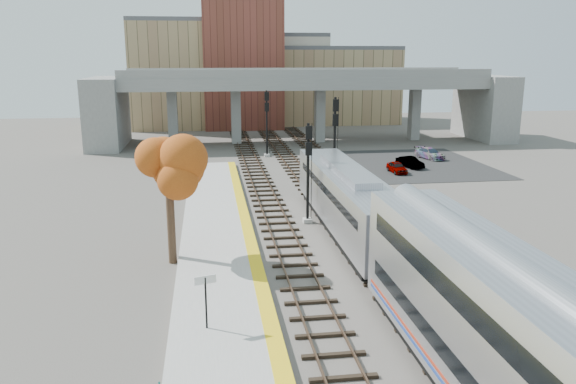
{
  "coord_description": "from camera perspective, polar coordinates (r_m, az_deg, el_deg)",
  "views": [
    {
      "loc": [
        -7.67,
        -27.69,
        11.18
      ],
      "look_at": [
        -2.61,
        7.46,
        2.5
      ],
      "focal_mm": 35.0,
      "sensor_mm": 36.0,
      "label": 1
    }
  ],
  "objects": [
    {
      "name": "ground",
      "position": [
        30.83,
        6.86,
        -7.63
      ],
      "size": [
        160.0,
        160.0,
        0.0
      ],
      "primitive_type": "plane",
      "color": "#47423D",
      "rests_on": "ground"
    },
    {
      "name": "tracks",
      "position": [
        42.57,
        3.76,
        -1.41
      ],
      "size": [
        10.7,
        95.0,
        0.25
      ],
      "color": "black",
      "rests_on": "ground"
    },
    {
      "name": "yellow_strip",
      "position": [
        29.82,
        -3.19,
        -7.57
      ],
      "size": [
        0.7,
        60.0,
        0.01
      ],
      "primitive_type": "cube",
      "color": "yellow",
      "rests_on": "platform"
    },
    {
      "name": "car_c",
      "position": [
        64.01,
        14.24,
        3.82
      ],
      "size": [
        2.74,
        4.34,
        1.17
      ],
      "primitive_type": "imported",
      "rotation": [
        0.0,
        0.0,
        0.29
      ],
      "color": "#99999E",
      "rests_on": "parking_lot"
    },
    {
      "name": "station_sign",
      "position": [
        23.1,
        -8.37,
        -9.9
      ],
      "size": [
        0.88,
        0.29,
        2.27
      ],
      "rotation": [
        0.0,
        0.0,
        0.27
      ],
      "color": "black",
      "rests_on": "platform"
    },
    {
      "name": "locomotive",
      "position": [
        35.95,
        6.03,
        -0.68
      ],
      "size": [
        3.02,
        19.05,
        4.1
      ],
      "color": "#A8AAB2",
      "rests_on": "ground"
    },
    {
      "name": "buildings_far",
      "position": [
        94.74,
        -2.83,
        11.72
      ],
      "size": [
        43.0,
        21.0,
        20.6
      ],
      "color": "#9F885C",
      "rests_on": "ground"
    },
    {
      "name": "tree",
      "position": [
        30.5,
        -12.08,
        2.51
      ],
      "size": [
        3.6,
        3.6,
        7.28
      ],
      "color": "#382619",
      "rests_on": "ground"
    },
    {
      "name": "car_b",
      "position": [
        58.36,
        12.29,
        2.97
      ],
      "size": [
        2.2,
        3.58,
        1.12
      ],
      "primitive_type": "imported",
      "rotation": [
        0.0,
        0.0,
        0.33
      ],
      "color": "#99999E",
      "rests_on": "parking_lot"
    },
    {
      "name": "car_a",
      "position": [
        55.55,
        11.01,
        2.48
      ],
      "size": [
        1.4,
        3.2,
        1.07
      ],
      "primitive_type": "imported",
      "rotation": [
        0.0,
        0.0,
        0.04
      ],
      "color": "#99999E",
      "rests_on": "parking_lot"
    },
    {
      "name": "signal_mast_far",
      "position": [
        63.08,
        -2.16,
        6.95
      ],
      "size": [
        0.6,
        0.64,
        7.4
      ],
      "color": "#9E9E99",
      "rests_on": "ground"
    },
    {
      "name": "signal_mast_near",
      "position": [
        37.64,
        2.05,
        1.72
      ],
      "size": [
        0.6,
        0.64,
        6.83
      ],
      "color": "#9E9E99",
      "rests_on": "ground"
    },
    {
      "name": "parking_lot",
      "position": [
        60.79,
        12.87,
        2.81
      ],
      "size": [
        14.0,
        18.0,
        0.04
      ],
      "primitive_type": "cube",
      "color": "black",
      "rests_on": "ground"
    },
    {
      "name": "overpass",
      "position": [
        73.97,
        1.67,
        9.57
      ],
      "size": [
        54.0,
        12.0,
        9.5
      ],
      "color": "slate",
      "rests_on": "ground"
    },
    {
      "name": "platform",
      "position": [
        29.8,
        -6.87,
        -8.04
      ],
      "size": [
        4.5,
        60.0,
        0.35
      ],
      "primitive_type": "cube",
      "color": "#9E9E99",
      "rests_on": "ground"
    },
    {
      "name": "signal_mast_mid",
      "position": [
        48.05,
        4.76,
        5.07
      ],
      "size": [
        0.6,
        0.64,
        7.77
      ],
      "color": "#9E9E99",
      "rests_on": "ground"
    }
  ]
}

